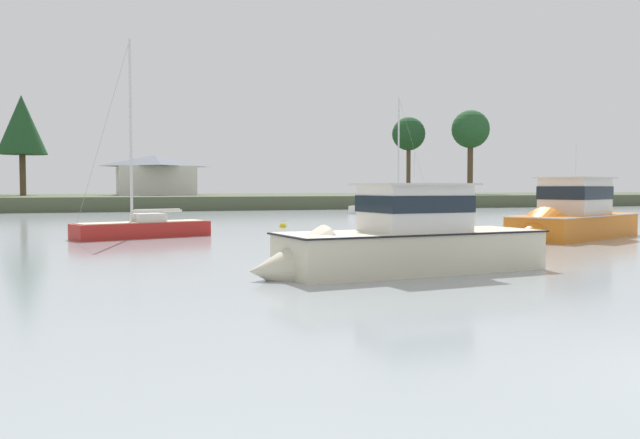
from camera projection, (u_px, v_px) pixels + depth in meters
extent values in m
cube|color=#4C563D|center=(151.00, 201.00, 90.46)|extent=(210.70, 40.68, 1.53)
cube|color=white|center=(392.00, 213.00, 62.83)|extent=(6.76, 7.60, 1.30)
cube|color=#CCB78E|center=(392.00, 206.00, 62.79)|extent=(6.25, 7.06, 0.04)
cube|color=silver|center=(388.00, 203.00, 62.99)|extent=(2.16, 2.23, 0.49)
cylinder|color=silver|center=(399.00, 152.00, 62.22)|extent=(0.16, 0.16, 10.02)
cylinder|color=silver|center=(383.00, 200.00, 63.27)|extent=(2.16, 2.59, 0.13)
cylinder|color=silver|center=(383.00, 199.00, 63.27)|extent=(1.96, 2.35, 0.14)
cylinder|color=#999999|center=(415.00, 152.00, 61.38)|extent=(2.08, 2.53, 9.97)
cube|color=orange|center=(574.00, 233.00, 33.84)|extent=(9.09, 6.45, 1.83)
cone|color=orange|center=(533.00, 237.00, 30.78)|extent=(3.35, 3.48, 2.70)
cube|color=silver|center=(575.00, 215.00, 33.79)|extent=(9.29, 6.63, 0.05)
cube|color=silver|center=(575.00, 196.00, 33.77)|extent=(4.04, 3.61, 1.80)
cube|color=#19232D|center=(575.00, 193.00, 33.76)|extent=(4.12, 3.68, 0.65)
cube|color=beige|center=(576.00, 178.00, 33.72)|extent=(4.56, 4.12, 0.06)
cylinder|color=silver|center=(576.00, 161.00, 33.68)|extent=(0.03, 0.03, 1.63)
cube|color=#B2231E|center=(142.00, 235.00, 33.97)|extent=(7.04, 3.92, 1.30)
cube|color=#CCB78E|center=(142.00, 222.00, 33.94)|extent=(6.58, 3.58, 0.04)
cube|color=silver|center=(149.00, 217.00, 34.14)|extent=(1.79, 1.56, 0.41)
cylinder|color=silver|center=(131.00, 131.00, 33.38)|extent=(0.14, 0.14, 9.03)
cylinder|color=silver|center=(157.00, 211.00, 34.42)|extent=(2.62, 1.00, 0.11)
cylinder|color=silver|center=(157.00, 210.00, 34.42)|extent=(2.37, 0.94, 0.14)
cylinder|color=#999999|center=(104.00, 130.00, 32.53)|extent=(2.60, 0.92, 8.99)
cube|color=beige|center=(411.00, 262.00, 20.25)|extent=(8.26, 3.47, 1.89)
cone|color=beige|center=(288.00, 269.00, 18.55)|extent=(2.48, 2.63, 2.42)
cube|color=black|center=(411.00, 232.00, 20.21)|extent=(8.43, 3.60, 0.05)
cube|color=silver|center=(414.00, 208.00, 20.21)|extent=(3.01, 2.42, 1.38)
cube|color=#19232D|center=(414.00, 204.00, 20.21)|extent=(3.07, 2.47, 0.50)
cube|color=beige|center=(414.00, 184.00, 20.18)|extent=(3.38, 2.79, 0.06)
cylinder|color=silver|center=(414.00, 168.00, 20.16)|extent=(0.03, 0.03, 0.89)
sphere|color=yellow|center=(283.00, 226.00, 42.97)|extent=(0.45, 0.45, 0.45)
torus|color=#333338|center=(283.00, 222.00, 42.95)|extent=(0.12, 0.12, 0.02)
cylinder|color=brown|center=(408.00, 168.00, 100.89)|extent=(0.62, 0.62, 7.89)
sphere|color=#1E4723|center=(409.00, 134.00, 100.65)|extent=(4.95, 4.95, 4.95)
cylinder|color=brown|center=(470.00, 166.00, 100.45)|extent=(0.83, 0.83, 8.41)
sphere|color=#235128|center=(471.00, 129.00, 100.19)|extent=(5.61, 5.61, 5.61)
cylinder|color=brown|center=(22.00, 162.00, 84.15)|extent=(0.74, 0.74, 8.42)
cone|color=#1E4723|center=(22.00, 125.00, 83.93)|extent=(6.02, 6.02, 7.36)
cube|color=silver|center=(155.00, 181.00, 89.61)|extent=(9.64, 9.50, 3.79)
pyramid|color=#565B66|center=(155.00, 161.00, 89.49)|extent=(10.41, 10.26, 1.52)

